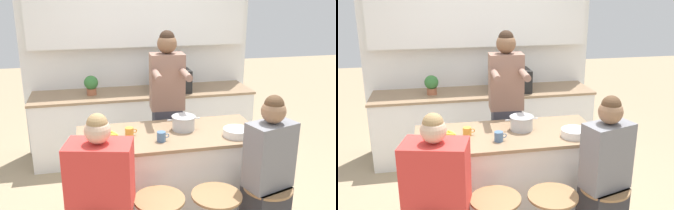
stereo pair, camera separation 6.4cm
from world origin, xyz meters
TOP-DOWN VIEW (x-y plane):
  - wall_back at (0.00, 1.90)m, footprint 3.09×0.22m
  - back_counter at (0.00, 1.58)m, footprint 2.87×0.67m
  - kitchen_island at (0.00, 0.00)m, footprint 1.68×0.75m
  - person_cooking at (0.10, 0.60)m, footprint 0.38×0.56m
  - person_wrapped_blanket at (-0.66, -0.64)m, footprint 0.52×0.39m
  - person_seated_near at (0.67, -0.64)m, footprint 0.42×0.35m
  - cooking_pot at (0.15, 0.07)m, footprint 0.31×0.22m
  - fruit_bowl at (0.57, -0.19)m, footprint 0.24×0.24m
  - coffee_cup_near at (-0.37, 0.03)m, footprint 0.11×0.08m
  - coffee_cup_far at (-0.11, -0.16)m, footprint 0.11×0.08m
  - banana_bunch at (-0.53, 0.05)m, footprint 0.15×0.11m
  - microwave at (0.37, 1.54)m, footprint 0.47×0.39m
  - potted_plant at (-0.67, 1.58)m, footprint 0.18×0.18m

SIDE VIEW (x-z plane):
  - back_counter at x=0.00m, z-range 0.00..0.89m
  - kitchen_island at x=0.00m, z-range 0.01..0.93m
  - person_wrapped_blanket at x=-0.66m, z-range -0.04..1.33m
  - person_seated_near at x=0.67m, z-range -0.06..1.37m
  - person_cooking at x=0.10m, z-range 0.01..1.80m
  - banana_bunch at x=-0.53m, z-range 0.92..0.97m
  - fruit_bowl at x=0.57m, z-range 0.92..0.99m
  - coffee_cup_near at x=-0.37m, z-range 0.92..1.00m
  - coffee_cup_far at x=-0.11m, z-range 0.92..1.01m
  - cooking_pot at x=0.15m, z-range 0.92..1.06m
  - potted_plant at x=-0.67m, z-range 0.90..1.15m
  - microwave at x=0.37m, z-range 0.89..1.18m
  - wall_back at x=0.00m, z-range 0.19..2.89m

